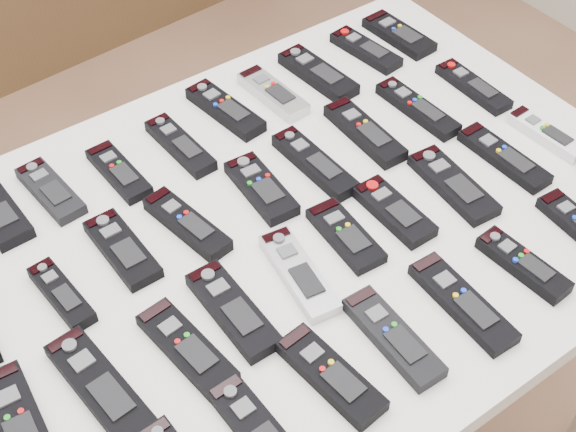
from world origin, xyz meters
TOP-DOWN VIEW (x-y plane):
  - table at (0.09, -0.10)m, footprint 1.25×0.88m
  - remote_2 at (-0.20, 0.19)m, footprint 0.06×0.16m
  - remote_3 at (-0.08, 0.17)m, footprint 0.05×0.16m
  - remote_4 at (0.04, 0.16)m, footprint 0.05×0.17m
  - remote_5 at (0.16, 0.20)m, footprint 0.07×0.18m
  - remote_6 at (0.26, 0.19)m, footprint 0.06×0.17m
  - remote_7 at (0.37, 0.19)m, footprint 0.07×0.19m
  - remote_8 at (0.50, 0.20)m, footprint 0.07×0.17m
  - remote_9 at (0.59, 0.20)m, footprint 0.07×0.17m
  - remote_11 at (-0.28, -0.03)m, footprint 0.05×0.15m
  - remote_12 at (-0.16, 0.00)m, footprint 0.06×0.16m
  - remote_13 at (-0.05, -0.01)m, footprint 0.07×0.18m
  - remote_14 at (0.09, -0.01)m, footprint 0.07×0.16m
  - remote_15 at (0.21, -0.02)m, footprint 0.05×0.19m
  - remote_16 at (0.33, -0.00)m, footprint 0.06×0.19m
  - remote_17 at (0.46, -0.01)m, footprint 0.05×0.19m
  - remote_18 at (0.59, -0.02)m, footprint 0.05×0.17m
  - remote_19 at (-0.42, -0.20)m, footprint 0.08×0.19m
  - remote_20 at (-0.31, -0.21)m, footprint 0.08×0.21m
  - remote_21 at (-0.18, -0.22)m, footprint 0.07×0.18m
  - remote_22 at (-0.09, -0.20)m, footprint 0.06×0.18m
  - remote_23 at (0.04, -0.20)m, footprint 0.08×0.19m
  - remote_24 at (0.14, -0.18)m, footprint 0.07×0.16m
  - remote_25 at (0.24, -0.19)m, footprint 0.06×0.15m
  - remote_26 at (0.37, -0.20)m, footprint 0.08×0.19m
  - remote_27 at (0.49, -0.20)m, footprint 0.05×0.18m
  - remote_28 at (0.60, -0.20)m, footprint 0.05×0.16m
  - remote_32 at (-0.04, -0.38)m, footprint 0.07×0.18m
  - remote_33 at (0.07, -0.38)m, footprint 0.06×0.18m
  - remote_34 at (0.20, -0.39)m, footprint 0.06×0.19m
  - remote_35 at (0.33, -0.39)m, footprint 0.06×0.16m

SIDE VIEW (x-z plane):
  - table at x=0.09m, z-range 0.33..1.11m
  - remote_3 at x=-0.08m, z-range 0.78..0.80m
  - remote_18 at x=0.59m, z-range 0.78..0.80m
  - remote_24 at x=0.14m, z-range 0.78..0.80m
  - remote_9 at x=0.59m, z-range 0.78..0.80m
  - remote_2 at x=-0.20m, z-range 0.78..0.80m
  - remote_8 at x=0.50m, z-range 0.78..0.80m
  - remote_12 at x=-0.16m, z-range 0.78..0.80m
  - remote_27 at x=0.49m, z-range 0.78..0.80m
  - remote_21 at x=-0.18m, z-range 0.78..0.80m
  - remote_23 at x=0.04m, z-range 0.78..0.80m
  - remote_26 at x=0.37m, z-range 0.78..0.80m
  - remote_28 at x=0.60m, z-range 0.78..0.80m
  - remote_17 at x=0.46m, z-range 0.78..0.80m
  - remote_4 at x=0.04m, z-range 0.78..0.80m
  - remote_34 at x=0.20m, z-range 0.78..0.80m
  - remote_11 at x=-0.28m, z-range 0.78..0.80m
  - remote_20 at x=-0.31m, z-range 0.78..0.80m
  - remote_14 at x=0.09m, z-range 0.78..0.80m
  - remote_25 at x=0.24m, z-range 0.78..0.80m
  - remote_5 at x=0.16m, z-range 0.78..0.80m
  - remote_7 at x=0.37m, z-range 0.78..0.80m
  - remote_6 at x=0.26m, z-range 0.78..0.80m
  - remote_35 at x=0.33m, z-range 0.78..0.80m
  - remote_33 at x=0.07m, z-range 0.78..0.80m
  - remote_16 at x=0.33m, z-range 0.78..0.80m
  - remote_32 at x=-0.04m, z-range 0.78..0.80m
  - remote_22 at x=-0.09m, z-range 0.78..0.80m
  - remote_13 at x=-0.05m, z-range 0.78..0.80m
  - remote_15 at x=0.21m, z-range 0.78..0.80m
  - remote_19 at x=-0.42m, z-range 0.78..0.80m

